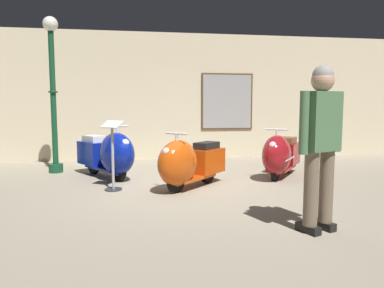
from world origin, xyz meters
TOP-DOWN VIEW (x-y plane):
  - ground_plane at (0.00, 0.00)m, footprint 60.00×60.00m
  - showroom_back_wall at (0.01, 3.72)m, footprint 18.00×0.24m
  - scooter_0 at (-1.36, 1.19)m, footprint 1.30×1.64m
  - scooter_1 at (-0.04, 0.09)m, footprint 1.40×1.42m
  - scooter_2 at (1.82, 0.73)m, footprint 1.29×1.51m
  - lamppost at (-2.50, 2.01)m, footprint 0.30×0.30m
  - visitor_0 at (1.07, -2.12)m, footprint 0.57×0.39m
  - info_stanchion at (-1.24, 0.21)m, footprint 0.39×0.36m

SIDE VIEW (x-z plane):
  - ground_plane at x=0.00m, z-range 0.00..0.00m
  - scooter_1 at x=-0.04m, z-range -0.04..0.91m
  - scooter_2 at x=1.82m, z-range -0.04..0.91m
  - scooter_0 at x=-1.36m, z-range -0.04..0.97m
  - info_stanchion at x=-1.24m, z-range -0.09..1.03m
  - visitor_0 at x=1.07m, z-range 0.14..1.93m
  - showroom_back_wall at x=0.01m, z-range 0.00..3.20m
  - lamppost at x=-2.50m, z-range 0.20..3.32m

